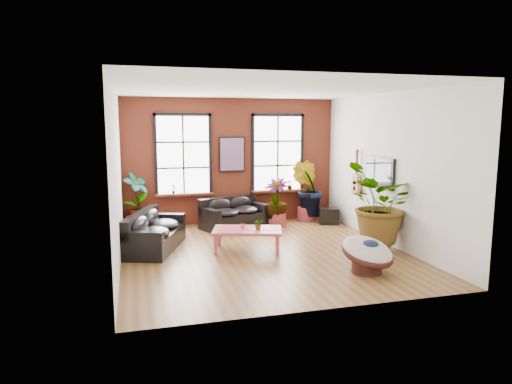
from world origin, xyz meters
TOP-DOWN VIEW (x-y plane):
  - room at (0.00, 0.15)m, footprint 6.04×6.54m
  - sofa_back at (-0.11, 2.57)m, footprint 1.96×1.45m
  - sofa_left at (-2.31, 0.90)m, footprint 1.52×2.28m
  - coffee_table at (-0.29, 0.26)m, footprint 1.69×1.26m
  - papasan_chair at (1.51, -1.84)m, footprint 1.30×1.30m
  - poster at (0.00, 3.18)m, footprint 0.74×0.06m
  - tv_wall_unit at (2.93, 0.60)m, footprint 0.13×1.86m
  - media_box at (2.60, 2.33)m, footprint 0.65×0.59m
  - pot_back_left at (-2.66, 2.92)m, footprint 0.67×0.67m
  - pot_back_right at (2.15, 2.89)m, footprint 0.70×0.70m
  - pot_right_wall at (2.51, -0.56)m, footprint 0.50×0.50m
  - pot_mid at (1.10, 2.46)m, footprint 0.56×0.56m
  - floor_plant_back_left at (-2.62, 2.95)m, footprint 0.88×0.86m
  - floor_plant_back_right at (2.15, 2.88)m, footprint 1.13×1.09m
  - floor_plant_right_wall at (2.50, -0.58)m, footprint 2.08×2.13m
  - floor_plant_mid at (1.08, 2.48)m, footprint 0.93×0.93m
  - table_plant at (-0.07, 0.14)m, footprint 0.24×0.22m
  - sill_plant_left at (-1.65, 3.13)m, footprint 0.17×0.17m
  - sill_plant_right at (1.70, 3.13)m, footprint 0.19×0.19m

SIDE VIEW (x-z plane):
  - pot_right_wall at x=2.51m, z-range 0.00..0.36m
  - pot_mid at x=1.10m, z-range 0.00..0.36m
  - pot_back_left at x=-2.66m, z-range 0.00..0.38m
  - pot_back_right at x=2.15m, z-range 0.00..0.40m
  - media_box at x=2.60m, z-range 0.00..0.45m
  - sofa_back at x=-0.11m, z-range -0.04..0.77m
  - sofa_left at x=-2.31m, z-range -0.04..0.79m
  - papasan_chair at x=1.51m, z-range 0.01..0.75m
  - coffee_table at x=-0.29m, z-range 0.14..0.72m
  - table_plant at x=-0.07m, z-range 0.48..0.74m
  - floor_plant_mid at x=1.08m, z-range 0.14..1.31m
  - floor_plant_back_left at x=-2.62m, z-range 0.15..1.55m
  - floor_plant_back_right at x=2.15m, z-range 0.15..1.75m
  - sill_plant_left at x=-1.65m, z-range 0.90..1.17m
  - sill_plant_right at x=1.70m, z-range 0.90..1.17m
  - floor_plant_right_wall at x=2.50m, z-range 0.16..1.95m
  - tv_wall_unit at x=2.93m, z-range 0.94..2.14m
  - room at x=0.00m, z-range -0.02..3.52m
  - poster at x=0.00m, z-range 1.46..2.44m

